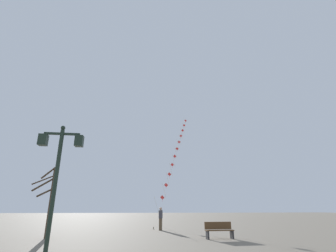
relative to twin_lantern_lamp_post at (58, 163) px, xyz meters
The scene contains 6 objects.
ground_plane 13.49m from the twin_lantern_lamp_post, 76.70° to the left, with size 160.00×160.00×0.00m, color #756B5B.
twin_lantern_lamp_post is the anchor object (origin of this frame).
kite_train 23.02m from the twin_lantern_lamp_post, 70.03° to the left, with size 6.47×16.02×15.60m.
kite_flyer 12.77m from the twin_lantern_lamp_post, 67.38° to the left, with size 0.34×0.63×1.71m.
bare_tree 7.31m from the twin_lantern_lamp_post, 107.47° to the left, with size 1.43×0.77×4.10m.
park_bench 9.70m from the twin_lantern_lamp_post, 36.21° to the left, with size 1.62×0.52×0.89m.
Camera 1 is at (-0.33, -1.78, 1.62)m, focal length 26.35 mm.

